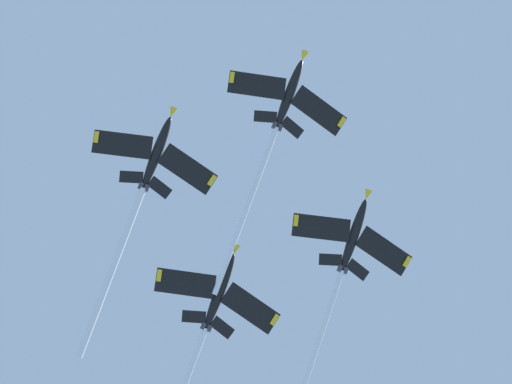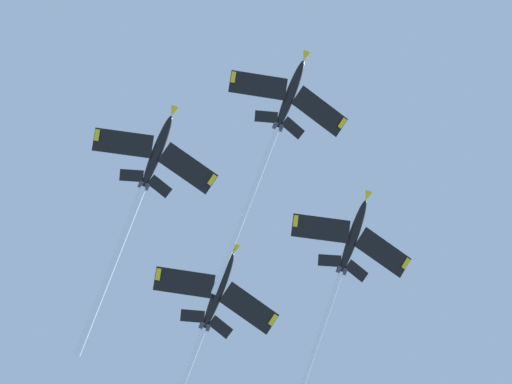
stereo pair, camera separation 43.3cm
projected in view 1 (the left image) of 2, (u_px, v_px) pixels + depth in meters
The scene contains 4 objects.
jet_lead at pixel (277, 127), 143.30m from camera, with size 19.48×36.23×18.61m.
jet_left_wing at pixel (344, 264), 142.26m from camera, with size 19.33×34.03×16.32m.
jet_right_wing at pixel (140, 197), 138.53m from camera, with size 19.75×35.28×18.05m.
jet_slot at pixel (203, 336), 137.05m from camera, with size 20.52×39.52×19.05m.
Camera 1 is at (3.61, 20.10, 1.61)m, focal length 64.23 mm.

